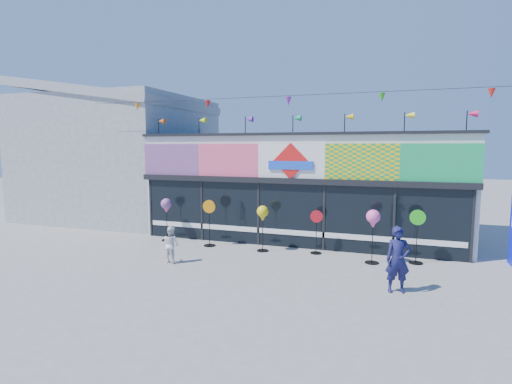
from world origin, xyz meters
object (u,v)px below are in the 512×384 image
at_px(spinner_4, 373,220).
at_px(spinner_5, 417,235).
at_px(adult_man, 398,260).
at_px(child, 171,244).
at_px(spinner_3, 316,231).
at_px(spinner_0, 166,207).
at_px(spinner_2, 263,215).
at_px(spinner_1, 209,222).

relative_size(spinner_4, spinner_5, 1.00).
xyz_separation_m(adult_man, child, (-6.66, 0.41, -0.26)).
relative_size(spinner_4, child, 1.48).
bearing_deg(spinner_3, child, -148.39).
relative_size(spinner_0, child, 1.44).
distance_m(spinner_4, adult_man, 2.53).
distance_m(spinner_0, spinner_2, 3.97).
height_order(spinner_0, spinner_5, spinner_5).
distance_m(spinner_5, child, 7.61).
height_order(spinner_2, spinner_5, spinner_5).
bearing_deg(child, spinner_1, -81.34).
relative_size(spinner_2, spinner_3, 1.08).
relative_size(spinner_0, spinner_4, 0.97).
bearing_deg(spinner_4, adult_man, -72.89).
xyz_separation_m(spinner_0, spinner_2, (3.97, -0.27, -0.04)).
height_order(spinner_1, spinner_3, spinner_1).
bearing_deg(spinner_4, spinner_1, 176.88).
bearing_deg(child, spinner_2, -121.53).
bearing_deg(spinner_5, spinner_4, -161.43).
height_order(spinner_4, adult_man, spinner_4).
height_order(spinner_1, spinner_4, spinner_1).
bearing_deg(child, spinner_0, -41.55).
distance_m(spinner_3, child, 4.80).
bearing_deg(spinner_2, child, -135.78).
bearing_deg(spinner_0, spinner_1, -6.43).
height_order(spinner_3, spinner_5, spinner_5).
bearing_deg(spinner_4, spinner_0, 176.05).
xyz_separation_m(spinner_4, spinner_5, (1.29, 0.43, -0.46)).
relative_size(spinner_0, spinner_2, 1.03).
relative_size(spinner_5, adult_man, 1.02).
distance_m(spinner_5, adult_man, 2.86).
bearing_deg(spinner_5, child, -161.70).
height_order(spinner_0, adult_man, adult_man).
xyz_separation_m(spinner_2, spinner_5, (4.94, 0.17, -0.39)).
distance_m(spinner_2, spinner_3, 1.90).
relative_size(spinner_5, child, 1.47).
bearing_deg(adult_man, spinner_5, 63.05).
height_order(spinner_0, spinner_2, spinner_0).
bearing_deg(spinner_4, child, -161.77).
relative_size(spinner_1, child, 1.48).
xyz_separation_m(spinner_3, adult_man, (2.58, -2.93, 0.05)).
height_order(spinner_3, child, spinner_3).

